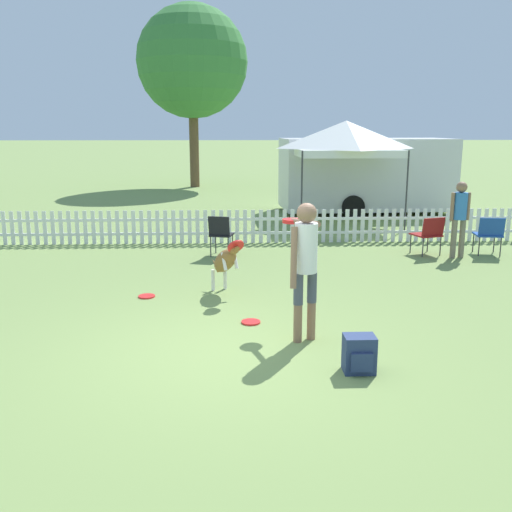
# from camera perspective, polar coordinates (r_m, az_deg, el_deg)

# --- Properties ---
(ground_plane) EXTENTS (240.00, 240.00, 0.00)m
(ground_plane) POSITION_cam_1_polar(r_m,az_deg,el_deg) (6.92, -2.86, -9.53)
(ground_plane) COLOR olive
(handler_person) EXTENTS (0.42, 1.15, 1.74)m
(handler_person) POSITION_cam_1_polar(r_m,az_deg,el_deg) (7.00, 4.89, 0.14)
(handler_person) COLOR #8C664C
(handler_person) RESTS_ON ground_plane
(leaping_dog) EXTENTS (0.61, 1.00, 0.96)m
(leaping_dog) POSITION_cam_1_polar(r_m,az_deg,el_deg) (9.08, -3.04, -0.43)
(leaping_dog) COLOR olive
(leaping_dog) RESTS_ON ground_plane
(frisbee_near_handler) EXTENTS (0.26, 0.26, 0.02)m
(frisbee_near_handler) POSITION_cam_1_polar(r_m,az_deg,el_deg) (7.87, -0.52, -6.62)
(frisbee_near_handler) COLOR red
(frisbee_near_handler) RESTS_ON ground_plane
(frisbee_near_dog) EXTENTS (0.26, 0.26, 0.02)m
(frisbee_near_dog) POSITION_cam_1_polar(r_m,az_deg,el_deg) (6.74, 10.02, -10.22)
(frisbee_near_dog) COLOR red
(frisbee_near_dog) RESTS_ON ground_plane
(frisbee_midfield) EXTENTS (0.26, 0.26, 0.02)m
(frisbee_midfield) POSITION_cam_1_polar(r_m,az_deg,el_deg) (9.20, -10.88, -3.97)
(frisbee_midfield) COLOR red
(frisbee_midfield) RESTS_ON ground_plane
(backpack_on_grass) EXTENTS (0.34, 0.29, 0.41)m
(backpack_on_grass) POSITION_cam_1_polar(r_m,az_deg,el_deg) (6.40, 10.29, -9.64)
(backpack_on_grass) COLOR navy
(backpack_on_grass) RESTS_ON ground_plane
(picket_fence) EXTENTS (19.20, 0.04, 0.77)m
(picket_fence) POSITION_cam_1_polar(r_m,az_deg,el_deg) (13.19, -2.69, 2.97)
(picket_fence) COLOR white
(picket_fence) RESTS_ON ground_plane
(folding_chair_blue_left) EXTENTS (0.64, 0.66, 0.82)m
(folding_chair_blue_left) POSITION_cam_1_polar(r_m,az_deg,el_deg) (12.42, 16.91, 2.27)
(folding_chair_blue_left) COLOR #333338
(folding_chair_blue_left) RESTS_ON ground_plane
(folding_chair_center) EXTENTS (0.54, 0.56, 0.86)m
(folding_chair_center) POSITION_cam_1_polar(r_m,az_deg,el_deg) (11.80, -3.58, 2.42)
(folding_chair_center) COLOR #333338
(folding_chair_center) RESTS_ON ground_plane
(folding_chair_green_right) EXTENTS (0.58, 0.59, 0.82)m
(folding_chair_green_right) POSITION_cam_1_polar(r_m,az_deg,el_deg) (12.85, 22.29, 2.20)
(folding_chair_green_right) COLOR #333338
(folding_chair_green_right) RESTS_ON ground_plane
(canopy_tent_main) EXTENTS (2.76, 2.76, 2.81)m
(canopy_tent_main) POSITION_cam_1_polar(r_m,az_deg,el_deg) (16.18, 8.97, 11.53)
(canopy_tent_main) COLOR #333338
(canopy_tent_main) RESTS_ON ground_plane
(spectator_standing) EXTENTS (0.41, 0.27, 1.56)m
(spectator_standing) POSITION_cam_1_polar(r_m,az_deg,el_deg) (12.31, 19.71, 4.13)
(spectator_standing) COLOR #7A705B
(spectator_standing) RESTS_ON ground_plane
(equipment_trailer) EXTENTS (5.99, 2.62, 2.30)m
(equipment_trailer) POSITION_cam_1_polar(r_m,az_deg,el_deg) (18.32, 10.81, 8.10)
(equipment_trailer) COLOR silver
(equipment_trailer) RESTS_ON ground_plane
(tree_left_grove) EXTENTS (4.82, 4.82, 7.83)m
(tree_left_grove) POSITION_cam_1_polar(r_m,az_deg,el_deg) (26.25, -6.40, 18.71)
(tree_left_grove) COLOR brown
(tree_left_grove) RESTS_ON ground_plane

